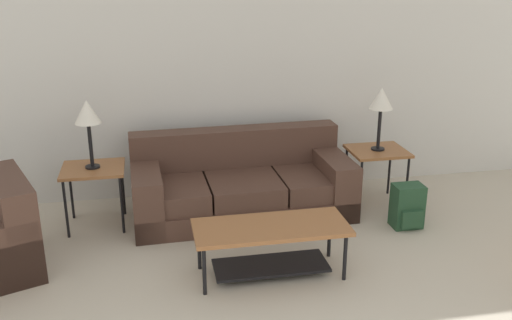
# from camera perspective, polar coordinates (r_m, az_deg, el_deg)

# --- Properties ---
(wall_back) EXTENTS (8.51, 0.06, 2.60)m
(wall_back) POSITION_cam_1_polar(r_m,az_deg,el_deg) (6.24, -2.02, 8.33)
(wall_back) COLOR silver
(wall_back) RESTS_ON ground_plane
(couch) EXTENTS (2.23, 1.05, 0.82)m
(couch) POSITION_cam_1_polar(r_m,az_deg,el_deg) (5.88, -1.50, -2.60)
(couch) COLOR #4C3328
(couch) RESTS_ON ground_plane
(coffee_table) EXTENTS (1.26, 0.53, 0.45)m
(coffee_table) POSITION_cam_1_polar(r_m,az_deg,el_deg) (4.71, 1.50, -7.84)
(coffee_table) COLOR #935B33
(coffee_table) RESTS_ON ground_plane
(side_table_left) EXTENTS (0.59, 0.53, 0.61)m
(side_table_left) POSITION_cam_1_polar(r_m,az_deg,el_deg) (5.71, -15.96, -1.28)
(side_table_left) COLOR #935B33
(side_table_left) RESTS_ON ground_plane
(side_table_right) EXTENTS (0.59, 0.53, 0.61)m
(side_table_right) POSITION_cam_1_polar(r_m,az_deg,el_deg) (6.15, 12.03, 0.50)
(side_table_right) COLOR #935B33
(side_table_right) RESTS_ON ground_plane
(table_lamp_left) EXTENTS (0.25, 0.25, 0.66)m
(table_lamp_left) POSITION_cam_1_polar(r_m,az_deg,el_deg) (5.54, -16.50, 4.40)
(table_lamp_left) COLOR black
(table_lamp_left) RESTS_ON side_table_left
(table_lamp_right) EXTENTS (0.25, 0.25, 0.66)m
(table_lamp_right) POSITION_cam_1_polar(r_m,az_deg,el_deg) (5.99, 12.41, 5.81)
(table_lamp_right) COLOR black
(table_lamp_right) RESTS_ON side_table_right
(backpack) EXTENTS (0.29, 0.29, 0.44)m
(backpack) POSITION_cam_1_polar(r_m,az_deg,el_deg) (5.78, 14.90, -4.53)
(backpack) COLOR #23472D
(backpack) RESTS_ON ground_plane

